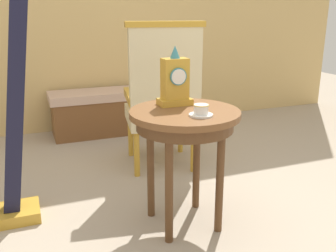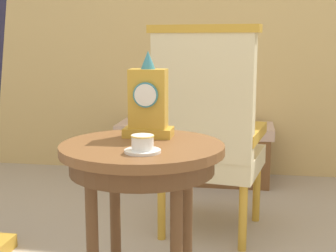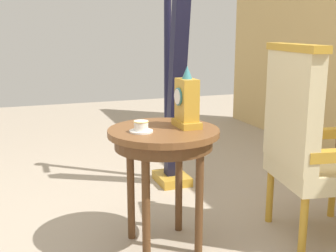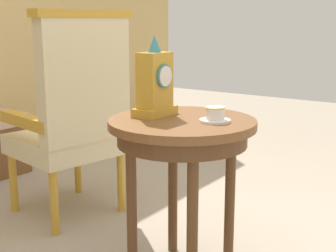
{
  "view_description": "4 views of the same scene",
  "coord_description": "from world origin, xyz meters",
  "views": [
    {
      "loc": [
        -0.73,
        -1.79,
        1.22
      ],
      "look_at": [
        0.03,
        0.15,
        0.58
      ],
      "focal_mm": 41.09,
      "sensor_mm": 36.0,
      "label": 1
    },
    {
      "loc": [
        0.47,
        -1.65,
        1.07
      ],
      "look_at": [
        0.19,
        0.06,
        0.76
      ],
      "focal_mm": 51.93,
      "sensor_mm": 36.0,
      "label": 2
    },
    {
      "loc": [
        2.19,
        -0.68,
        1.21
      ],
      "look_at": [
        0.08,
        0.09,
        0.7
      ],
      "focal_mm": 45.1,
      "sensor_mm": 36.0,
      "label": 3
    },
    {
      "loc": [
        -1.47,
        -0.98,
        1.08
      ],
      "look_at": [
        0.05,
        0.1,
        0.66
      ],
      "focal_mm": 50.2,
      "sensor_mm": 36.0,
      "label": 4
    }
  ],
  "objects": [
    {
      "name": "window_bench",
      "position": [
        0.08,
        1.95,
        0.22
      ],
      "size": [
        1.17,
        0.4,
        0.44
      ],
      "color": "#CCA893",
      "rests_on": "ground"
    },
    {
      "name": "armchair",
      "position": [
        0.27,
        0.88,
        0.59
      ],
      "size": [
        0.62,
        0.61,
        1.14
      ],
      "color": "beige",
      "rests_on": "ground"
    },
    {
      "name": "teacup_left",
      "position": [
        0.12,
        -0.08,
        0.72
      ],
      "size": [
        0.13,
        0.13,
        0.06
      ],
      "color": "white",
      "rests_on": "side_table"
    },
    {
      "name": "mantel_clock",
      "position": [
        0.09,
        0.2,
        0.83
      ],
      "size": [
        0.19,
        0.11,
        0.34
      ],
      "color": "gold",
      "rests_on": "side_table"
    },
    {
      "name": "side_table",
      "position": [
        0.09,
        0.06,
        0.6
      ],
      "size": [
        0.61,
        0.61,
        0.69
      ],
      "color": "brown",
      "rests_on": "ground"
    }
  ]
}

